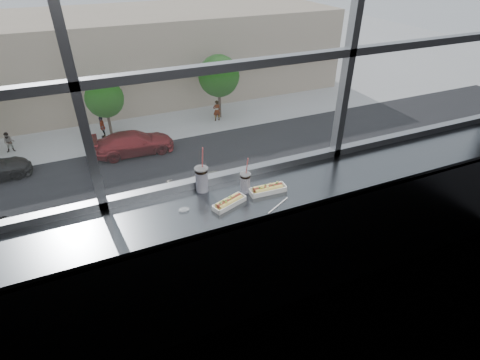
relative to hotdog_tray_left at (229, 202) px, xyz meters
name	(u,v)px	position (x,y,z in m)	size (l,w,h in m)	color
wall_back_lower	(233,230)	(0.16, 0.34, -0.58)	(6.00, 6.00, 0.00)	black
window_glass	(228,18)	(0.16, 0.36, 1.17)	(6.00, 6.00, 0.00)	silver
window_mullions	(230,19)	(0.16, 0.34, 1.17)	(6.00, 0.08, 2.40)	gray
counter	(246,199)	(0.16, 0.07, -0.06)	(6.00, 0.55, 0.06)	slate
counter_fascia	(258,270)	(0.16, -0.19, -0.58)	(6.00, 0.04, 1.04)	slate
hotdog_tray_left	(229,202)	(0.00, 0.00, 0.00)	(0.28, 0.17, 0.07)	white
hotdog_tray_right	(268,189)	(0.33, 0.04, 0.00)	(0.29, 0.11, 0.07)	white
soda_cup_left	(202,178)	(-0.12, 0.26, 0.08)	(0.10, 0.10, 0.38)	white
soda_cup_right	(245,182)	(0.18, 0.12, 0.06)	(0.08, 0.08, 0.30)	white
loose_straw	(278,205)	(0.32, -0.15, -0.02)	(0.01, 0.01, 0.24)	white
wrapper	(184,209)	(-0.32, 0.07, -0.02)	(0.09, 0.06, 0.02)	silver
plaza_ground	(90,82)	(0.16, 43.84, -12.13)	(120.00, 120.00, 0.00)	#B3B3B3
plaza_near	(169,347)	(0.16, 7.34, -12.11)	(50.00, 14.00, 0.04)	#B3B3B3
street_asphalt	(121,184)	(0.16, 20.34, -12.10)	(80.00, 10.00, 0.06)	black
far_sidewalk	(106,136)	(0.16, 28.34, -12.11)	(80.00, 6.00, 0.04)	#B3B3B3
far_building	(86,59)	(0.16, 38.34, -8.13)	(50.00, 14.00, 8.00)	tan
car_far_b	(134,139)	(1.89, 24.34, -10.93)	(6.80, 2.83, 2.27)	maroon
car_near_e	(356,151)	(16.15, 16.34, -10.98)	(6.51, 2.71, 2.17)	navy
car_near_d	(216,183)	(5.50, 16.34, -10.97)	(6.57, 2.74, 2.19)	#B1ADA6
car_near_c	(100,212)	(-1.41, 16.34, -11.15)	(5.52, 2.30, 1.84)	#9D4A2E
pedestrian_a	(9,140)	(-6.80, 28.34, -11.12)	(0.86, 0.64, 1.93)	#66605B
pedestrian_b	(102,125)	(0.00, 28.12, -10.98)	(0.98, 0.74, 2.21)	#66605B
pedestrian_d	(217,109)	(9.79, 27.70, -10.95)	(1.01, 0.76, 2.27)	#66605B
tree_center	(105,99)	(0.61, 28.34, -8.92)	(3.03, 3.03, 4.73)	#47382B
tree_right	(219,76)	(10.32, 28.34, -8.28)	(3.63, 3.63, 5.67)	#47382B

